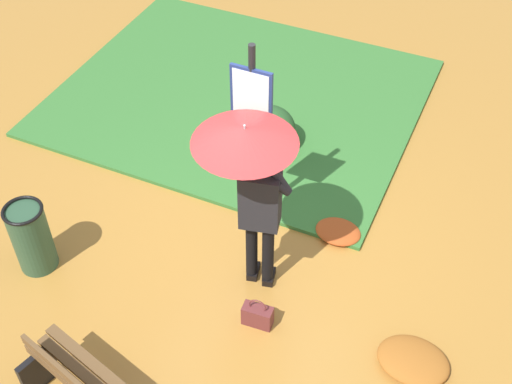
# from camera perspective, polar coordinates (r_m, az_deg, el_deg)

# --- Properties ---
(ground_plane) EXTENTS (18.00, 18.00, 0.00)m
(ground_plane) POSITION_cam_1_polar(r_m,az_deg,el_deg) (7.45, -0.51, -5.32)
(ground_plane) COLOR #B27A33
(grass_verge) EXTENTS (4.80, 4.00, 0.05)m
(grass_verge) POSITION_cam_1_polar(r_m,az_deg,el_deg) (9.54, -1.45, 7.99)
(grass_verge) COLOR #387533
(grass_verge) RESTS_ON ground_plane
(person_with_umbrella) EXTENTS (0.96, 0.96, 2.04)m
(person_with_umbrella) POSITION_cam_1_polar(r_m,az_deg,el_deg) (6.12, -0.37, 1.98)
(person_with_umbrella) COLOR black
(person_with_umbrella) RESTS_ON ground_plane
(info_sign_post) EXTENTS (0.44, 0.07, 2.30)m
(info_sign_post) POSITION_cam_1_polar(r_m,az_deg,el_deg) (6.84, -0.36, 6.11)
(info_sign_post) COLOR black
(info_sign_post) RESTS_ON ground_plane
(handbag) EXTENTS (0.31, 0.16, 0.37)m
(handbag) POSITION_cam_1_polar(r_m,az_deg,el_deg) (6.80, 0.13, -10.27)
(handbag) COLOR brown
(handbag) RESTS_ON ground_plane
(trash_bin) EXTENTS (0.42, 0.42, 0.83)m
(trash_bin) POSITION_cam_1_polar(r_m,az_deg,el_deg) (7.43, -18.28, -3.61)
(trash_bin) COLOR #2D5138
(trash_bin) RESTS_ON ground_plane
(shrub_cluster) EXTENTS (0.73, 0.67, 0.60)m
(shrub_cluster) POSITION_cam_1_polar(r_m,az_deg,el_deg) (8.57, 0.91, 5.27)
(shrub_cluster) COLOR #285628
(shrub_cluster) RESTS_ON ground_plane
(leaf_pile_near_person) EXTENTS (0.68, 0.55, 0.15)m
(leaf_pile_near_person) POSITION_cam_1_polar(r_m,az_deg,el_deg) (6.74, 13.01, -13.59)
(leaf_pile_near_person) COLOR #A86023
(leaf_pile_near_person) RESTS_ON ground_plane
(leaf_pile_by_bench) EXTENTS (0.51, 0.41, 0.11)m
(leaf_pile_by_bench) POSITION_cam_1_polar(r_m,az_deg,el_deg) (7.66, 6.88, -3.31)
(leaf_pile_by_bench) COLOR #B74C1E
(leaf_pile_by_bench) RESTS_ON ground_plane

